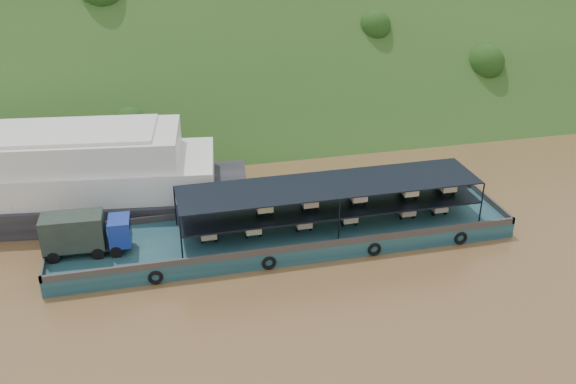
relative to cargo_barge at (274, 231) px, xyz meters
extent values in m
plane|color=brown|center=(3.62, -0.84, -1.07)|extent=(160.00, 160.00, 0.00)
cube|color=#1F3D16|center=(3.62, 35.16, -1.07)|extent=(140.00, 39.60, 39.60)
cube|color=#123241|center=(0.86, 0.03, -0.47)|extent=(35.00, 7.00, 1.20)
cube|color=#592D19|center=(0.86, 3.43, 0.38)|extent=(35.00, 0.20, 0.50)
cube|color=#592D19|center=(0.86, -3.37, 0.38)|extent=(35.00, 0.20, 0.50)
cube|color=#592D19|center=(18.26, 0.03, 0.38)|extent=(0.20, 7.00, 0.50)
cube|color=#592D19|center=(-16.54, 0.03, 0.38)|extent=(0.20, 7.00, 0.50)
torus|color=black|center=(-9.14, -3.52, -0.52)|extent=(1.06, 0.26, 1.06)
torus|color=black|center=(-1.14, -3.52, -0.52)|extent=(1.06, 0.26, 1.06)
torus|color=black|center=(6.86, -3.52, -0.52)|extent=(1.06, 0.26, 1.06)
torus|color=black|center=(13.86, -3.52, -0.52)|extent=(1.06, 0.26, 1.06)
cylinder|color=black|center=(-15.89, -0.98, 0.57)|extent=(0.90, 0.35, 0.88)
cylinder|color=black|center=(-15.80, 0.87, 0.57)|extent=(0.90, 0.35, 0.88)
cylinder|color=black|center=(-12.90, -1.14, 0.57)|extent=(0.90, 0.35, 0.88)
cylinder|color=black|center=(-12.80, 0.71, 0.57)|extent=(0.90, 0.35, 0.88)
cylinder|color=black|center=(-11.67, -1.20, 0.57)|extent=(0.90, 0.35, 0.88)
cylinder|color=black|center=(-11.57, 0.65, 0.57)|extent=(0.90, 0.35, 0.88)
cube|color=black|center=(-13.56, -0.18, 0.71)|extent=(6.08, 2.25, 0.18)
cube|color=navy|center=(-11.27, -0.30, 1.72)|extent=(1.61, 2.19, 1.94)
cube|color=black|center=(-10.52, -0.34, 2.07)|extent=(0.14, 1.76, 0.79)
cube|color=black|center=(-14.44, -0.13, 1.98)|extent=(4.33, 2.33, 2.47)
cube|color=black|center=(4.36, 0.03, 1.79)|extent=(23.00, 5.00, 0.12)
cube|color=black|center=(4.36, 0.03, 3.43)|extent=(23.00, 5.00, 0.08)
cylinder|color=black|center=(-7.14, -2.47, 1.78)|extent=(0.12, 0.12, 3.30)
cylinder|color=black|center=(-7.14, 2.53, 1.78)|extent=(0.12, 0.12, 3.30)
cylinder|color=black|center=(4.36, -2.47, 1.78)|extent=(0.12, 0.12, 3.30)
cylinder|color=black|center=(4.36, 2.53, 1.78)|extent=(0.12, 0.12, 3.30)
cylinder|color=black|center=(15.86, -2.47, 1.78)|extent=(0.12, 0.12, 3.30)
cylinder|color=black|center=(15.86, 2.53, 1.78)|extent=(0.12, 0.12, 3.30)
cylinder|color=black|center=(-5.06, 1.08, 0.39)|extent=(0.12, 0.52, 0.52)
cylinder|color=black|center=(-5.56, -0.72, 0.39)|extent=(0.14, 0.52, 0.52)
cylinder|color=black|center=(-4.56, -0.72, 0.39)|extent=(0.14, 0.52, 0.52)
cube|color=tan|center=(-5.06, -0.37, 0.73)|extent=(1.15, 1.50, 0.44)
cube|color=red|center=(-5.06, 0.78, 0.91)|extent=(0.55, 0.80, 0.80)
cube|color=red|center=(-5.06, 0.58, 1.41)|extent=(0.50, 0.10, 0.10)
cylinder|color=black|center=(-1.73, 1.08, 0.39)|extent=(0.12, 0.52, 0.52)
cylinder|color=black|center=(-2.23, -0.72, 0.39)|extent=(0.14, 0.52, 0.52)
cylinder|color=black|center=(-1.23, -0.72, 0.39)|extent=(0.14, 0.52, 0.52)
cube|color=beige|center=(-1.73, -0.37, 0.73)|extent=(1.15, 1.50, 0.44)
cube|color=red|center=(-1.73, 0.78, 0.91)|extent=(0.55, 0.80, 0.80)
cube|color=red|center=(-1.73, 0.58, 1.41)|extent=(0.50, 0.10, 0.10)
cylinder|color=black|center=(2.17, 1.08, 0.39)|extent=(0.12, 0.52, 0.52)
cylinder|color=black|center=(1.67, -0.72, 0.39)|extent=(0.14, 0.52, 0.52)
cylinder|color=black|center=(2.67, -0.72, 0.39)|extent=(0.14, 0.52, 0.52)
cube|color=tan|center=(2.17, -0.37, 0.73)|extent=(1.15, 1.50, 0.44)
cube|color=red|center=(2.17, 0.78, 0.91)|extent=(0.55, 0.80, 0.80)
cube|color=red|center=(2.17, 0.58, 1.41)|extent=(0.50, 0.10, 0.10)
cylinder|color=black|center=(5.80, 1.08, 0.39)|extent=(0.12, 0.52, 0.52)
cylinder|color=black|center=(5.30, -0.72, 0.39)|extent=(0.14, 0.52, 0.52)
cylinder|color=black|center=(6.30, -0.72, 0.39)|extent=(0.14, 0.52, 0.52)
cube|color=beige|center=(5.80, -0.37, 0.73)|extent=(1.15, 1.50, 0.44)
cube|color=#AF2A0B|center=(5.80, 0.78, 0.91)|extent=(0.55, 0.80, 0.80)
cube|color=#AF2A0B|center=(5.80, 0.58, 1.41)|extent=(0.50, 0.10, 0.10)
cylinder|color=black|center=(10.57, 1.08, 0.39)|extent=(0.12, 0.52, 0.52)
cylinder|color=black|center=(10.07, -0.72, 0.39)|extent=(0.14, 0.52, 0.52)
cylinder|color=black|center=(11.07, -0.72, 0.39)|extent=(0.14, 0.52, 0.52)
cube|color=tan|center=(10.57, -0.37, 0.73)|extent=(1.15, 1.50, 0.44)
cube|color=red|center=(10.57, 0.78, 0.91)|extent=(0.55, 0.80, 0.80)
cube|color=red|center=(10.57, 0.58, 1.41)|extent=(0.50, 0.10, 0.10)
cylinder|color=black|center=(13.30, 1.08, 0.39)|extent=(0.12, 0.52, 0.52)
cylinder|color=black|center=(12.80, -0.72, 0.39)|extent=(0.14, 0.52, 0.52)
cylinder|color=black|center=(13.80, -0.72, 0.39)|extent=(0.14, 0.52, 0.52)
cube|color=#C9B08E|center=(13.30, -0.37, 0.73)|extent=(1.15, 1.50, 0.44)
cube|color=red|center=(13.30, 0.78, 0.91)|extent=(0.55, 0.80, 0.80)
cube|color=red|center=(13.30, 0.58, 1.41)|extent=(0.50, 0.10, 0.10)
cylinder|color=black|center=(-0.83, 1.08, 2.11)|extent=(0.12, 0.52, 0.52)
cylinder|color=black|center=(-1.33, -0.72, 2.11)|extent=(0.14, 0.52, 0.52)
cylinder|color=black|center=(-0.33, -0.72, 2.11)|extent=(0.14, 0.52, 0.52)
cube|color=tan|center=(-0.83, -0.37, 2.45)|extent=(1.15, 1.50, 0.44)
cube|color=#192097|center=(-0.83, 0.78, 2.63)|extent=(0.55, 0.80, 0.80)
cube|color=#192097|center=(-0.83, 0.58, 3.13)|extent=(0.50, 0.10, 0.10)
cylinder|color=black|center=(2.63, 1.08, 2.11)|extent=(0.12, 0.52, 0.52)
cylinder|color=black|center=(2.13, -0.72, 2.11)|extent=(0.14, 0.52, 0.52)
cylinder|color=black|center=(3.13, -0.72, 2.11)|extent=(0.14, 0.52, 0.52)
cube|color=tan|center=(2.63, -0.37, 2.45)|extent=(1.15, 1.50, 0.44)
cube|color=#B30B0C|center=(2.63, 0.78, 2.63)|extent=(0.55, 0.80, 0.80)
cube|color=#B30B0C|center=(2.63, 0.58, 3.13)|extent=(0.50, 0.10, 0.10)
cylinder|color=black|center=(6.46, 1.08, 2.11)|extent=(0.12, 0.52, 0.52)
cylinder|color=black|center=(5.96, -0.72, 2.11)|extent=(0.14, 0.52, 0.52)
cylinder|color=black|center=(6.96, -0.72, 2.11)|extent=(0.14, 0.52, 0.52)
cube|color=beige|center=(6.46, -0.37, 2.45)|extent=(1.15, 1.50, 0.44)
cube|color=beige|center=(6.46, 0.78, 2.63)|extent=(0.55, 0.80, 0.80)
cube|color=beige|center=(6.46, 0.58, 3.13)|extent=(0.50, 0.10, 0.10)
cylinder|color=black|center=(10.64, 1.08, 2.11)|extent=(0.12, 0.52, 0.52)
cylinder|color=black|center=(10.14, -0.72, 2.11)|extent=(0.14, 0.52, 0.52)
cylinder|color=black|center=(11.14, -0.72, 2.11)|extent=(0.14, 0.52, 0.52)
cube|color=beige|center=(10.64, -0.37, 2.45)|extent=(1.15, 1.50, 0.44)
cube|color=red|center=(10.64, 0.78, 2.63)|extent=(0.55, 0.80, 0.80)
cube|color=red|center=(10.64, 0.58, 3.13)|extent=(0.50, 0.10, 0.10)
cylinder|color=black|center=(13.84, 1.08, 2.11)|extent=(0.12, 0.52, 0.52)
cylinder|color=black|center=(13.34, -0.72, 2.11)|extent=(0.14, 0.52, 0.52)
cylinder|color=black|center=(14.34, -0.72, 2.11)|extent=(0.14, 0.52, 0.52)
cube|color=beige|center=(13.84, -0.37, 2.45)|extent=(1.15, 1.50, 0.44)
cube|color=beige|center=(13.84, 0.78, 2.63)|extent=(0.55, 0.80, 0.80)
cube|color=beige|center=(13.84, 0.58, 3.13)|extent=(0.50, 0.10, 0.10)
cube|color=black|center=(-18.79, 9.53, 0.02)|extent=(37.16, 13.78, 2.18)
cube|color=silver|center=(-18.79, 9.53, 2.38)|extent=(31.64, 12.17, 2.54)
cube|color=silver|center=(-18.79, 9.53, 4.83)|extent=(26.13, 10.55, 2.36)
cube|color=silver|center=(-18.79, 9.53, 6.14)|extent=(22.41, 9.17, 0.27)
camera|label=1|loc=(-8.96, -41.71, 24.14)|focal=40.00mm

